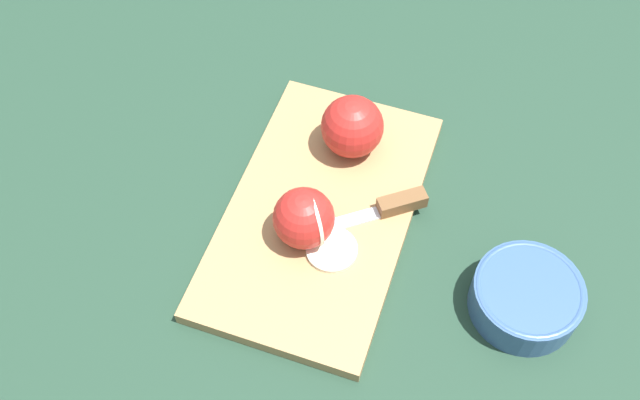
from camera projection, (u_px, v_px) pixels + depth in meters
name	position (u px, v px, depth m)	size (l,w,h in m)	color
ground_plane	(320.00, 218.00, 0.91)	(4.00, 4.00, 0.00)	#1E3828
cutting_board	(320.00, 213.00, 0.90)	(0.38, 0.25, 0.02)	#A37A4C
apple_half_left	(352.00, 127.00, 0.91)	(0.08, 0.08, 0.08)	red
apple_half_right	(304.00, 218.00, 0.84)	(0.07, 0.07, 0.07)	red
knife	(391.00, 206.00, 0.88)	(0.10, 0.14, 0.02)	silver
apple_slice	(332.00, 249.00, 0.86)	(0.06, 0.06, 0.01)	#EFE5C6
bowl	(526.00, 296.00, 0.82)	(0.12, 0.12, 0.05)	#33517F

